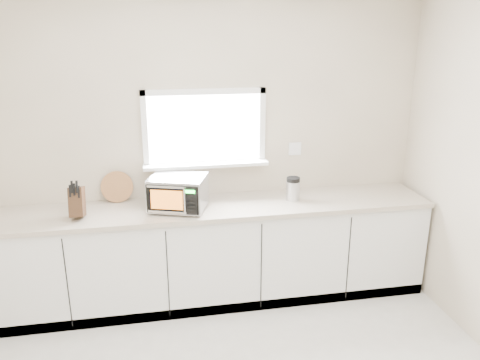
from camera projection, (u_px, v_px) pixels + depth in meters
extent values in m
cube|color=beige|center=(205.00, 149.00, 4.25)|extent=(4.00, 0.02, 2.70)
cube|color=white|center=(205.00, 128.00, 4.18)|extent=(1.00, 0.02, 0.60)
cube|color=white|center=(206.00, 164.00, 4.21)|extent=(1.12, 0.16, 0.03)
cube|color=white|center=(204.00, 92.00, 4.06)|extent=(1.10, 0.04, 0.05)
cube|color=white|center=(206.00, 164.00, 4.26)|extent=(1.10, 0.04, 0.05)
cube|color=white|center=(145.00, 131.00, 4.07)|extent=(0.05, 0.04, 0.70)
cube|color=white|center=(262.00, 126.00, 4.25)|extent=(0.05, 0.04, 0.70)
cube|color=white|center=(295.00, 149.00, 4.40)|extent=(0.12, 0.01, 0.12)
cube|color=silver|center=(211.00, 255.00, 4.25)|extent=(3.92, 0.60, 0.88)
cube|color=#B5A995|center=(210.00, 208.00, 4.10)|extent=(3.92, 0.64, 0.04)
cylinder|color=black|center=(152.00, 213.00, 3.90)|extent=(0.02, 0.02, 0.01)
cylinder|color=black|center=(162.00, 202.00, 4.16)|extent=(0.02, 0.02, 0.01)
cylinder|color=black|center=(197.00, 216.00, 3.85)|extent=(0.02, 0.02, 0.01)
cylinder|color=black|center=(204.00, 204.00, 4.11)|extent=(0.02, 0.02, 0.01)
cube|color=#BABCC2|center=(178.00, 193.00, 3.96)|extent=(0.54, 0.47, 0.27)
cube|color=black|center=(172.00, 200.00, 3.79)|extent=(0.42, 0.15, 0.24)
cube|color=orange|center=(167.00, 200.00, 3.79)|extent=(0.25, 0.09, 0.16)
cylinder|color=silver|center=(185.00, 202.00, 3.75)|extent=(0.02, 0.02, 0.21)
cube|color=black|center=(191.00, 201.00, 3.77)|extent=(0.10, 0.04, 0.23)
cube|color=#19FF33|center=(190.00, 192.00, 3.74)|extent=(0.07, 0.03, 0.03)
cube|color=silver|center=(178.00, 177.00, 3.92)|extent=(0.54, 0.47, 0.01)
cube|color=#402617|center=(77.00, 202.00, 3.79)|extent=(0.11, 0.23, 0.28)
cube|color=black|center=(70.00, 191.00, 3.70)|extent=(0.02, 0.05, 0.10)
cube|color=black|center=(74.00, 189.00, 3.70)|extent=(0.02, 0.05, 0.10)
cube|color=black|center=(79.00, 192.00, 3.71)|extent=(0.02, 0.05, 0.10)
cube|color=black|center=(72.00, 187.00, 3.69)|extent=(0.02, 0.05, 0.10)
cube|color=black|center=(77.00, 187.00, 3.69)|extent=(0.02, 0.05, 0.10)
cylinder|color=#AF7A44|center=(117.00, 187.00, 4.14)|extent=(0.28, 0.07, 0.28)
cylinder|color=#BABCC2|center=(293.00, 191.00, 4.20)|extent=(0.13, 0.13, 0.17)
cylinder|color=black|center=(293.00, 179.00, 4.17)|extent=(0.12, 0.12, 0.04)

